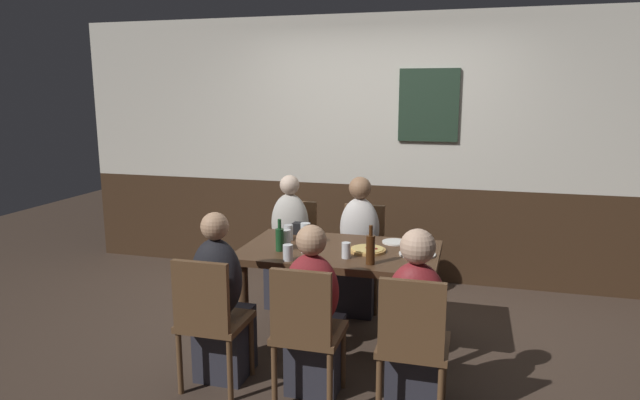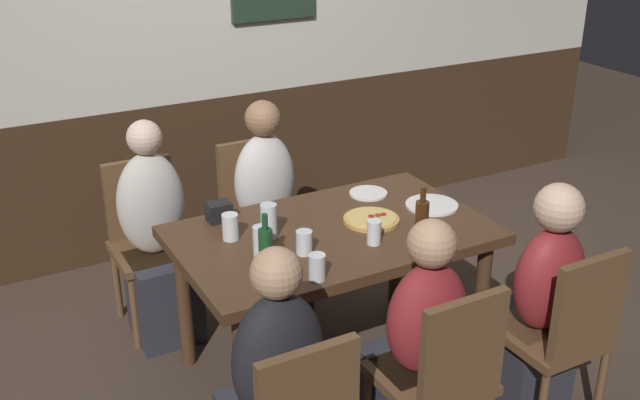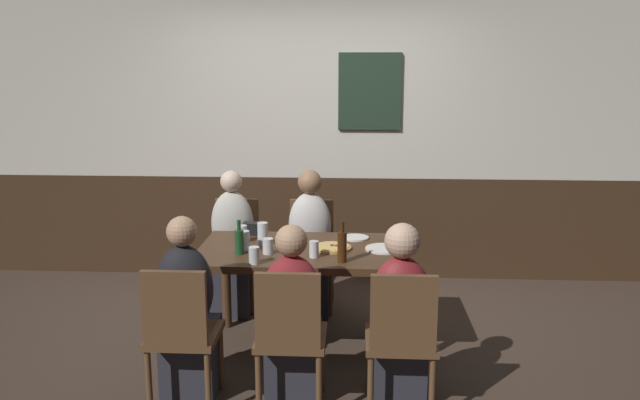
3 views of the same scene
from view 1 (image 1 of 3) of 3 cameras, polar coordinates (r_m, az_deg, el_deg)
ground_plane at (r=4.32m, az=1.96°, el=-14.53°), size 12.00×12.00×0.00m
wall_back at (r=5.54m, az=6.07°, el=5.18°), size 6.40×0.13×2.60m
dining_table at (r=4.08m, az=2.03°, el=-6.29°), size 1.42×0.87×0.74m
chair_mid_far at (r=4.92m, az=4.32°, el=-5.11°), size 0.40×0.40×0.88m
chair_right_near at (r=3.26m, az=9.51°, el=-13.98°), size 0.40×0.40×0.88m
chair_left_near at (r=3.58m, az=-11.28°, el=-11.63°), size 0.40×0.40×0.88m
chair_mid_near at (r=3.37m, az=-1.44°, el=-12.95°), size 0.40×0.40×0.88m
chair_left_far at (r=5.08m, az=-2.66°, el=-4.60°), size 0.40×0.40×0.88m
person_mid_far at (r=4.77m, az=3.94°, el=-5.70°), size 0.34×0.37×1.16m
person_right_near at (r=3.41m, az=9.79°, el=-13.24°), size 0.34×0.37×1.11m
person_left_near at (r=3.73m, az=-10.13°, el=-11.06°), size 0.34×0.37×1.13m
person_mid_near at (r=3.53m, az=-0.64°, el=-12.49°), size 0.34×0.37×1.09m
person_left_far at (r=4.93m, az=-3.25°, el=-5.24°), size 0.34×0.37×1.15m
pizza at (r=4.01m, az=4.90°, el=-5.13°), size 0.26×0.26×0.03m
pint_glass_amber at (r=3.83m, az=2.70°, el=-5.30°), size 0.06×0.06×0.11m
tumbler_water at (r=4.18m, az=-1.50°, el=-3.60°), size 0.07×0.07×0.16m
tumbler_short at (r=3.78m, az=-3.31°, el=-5.47°), size 0.07×0.07×0.11m
pint_glass_pale at (r=4.29m, az=-3.28°, el=-3.46°), size 0.07×0.07×0.12m
pint_glass_stout at (r=4.08m, az=-3.48°, el=-4.11°), size 0.07×0.07×0.14m
highball_clear at (r=3.97m, az=-1.50°, el=-4.75°), size 0.07×0.07×0.11m
beer_bottle_green at (r=3.99m, az=-4.17°, el=-3.99°), size 0.06×0.06×0.23m
beer_bottle_brown at (r=3.69m, az=5.22°, el=-5.01°), size 0.06×0.06×0.27m
plate_white_large at (r=3.97m, az=9.96°, el=-5.50°), size 0.26×0.26×0.01m
plate_white_small at (r=4.25m, az=7.70°, el=-4.31°), size 0.19×0.19×0.01m
condiment_caddy at (r=4.47m, az=-2.09°, el=-2.92°), size 0.11×0.09×0.09m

